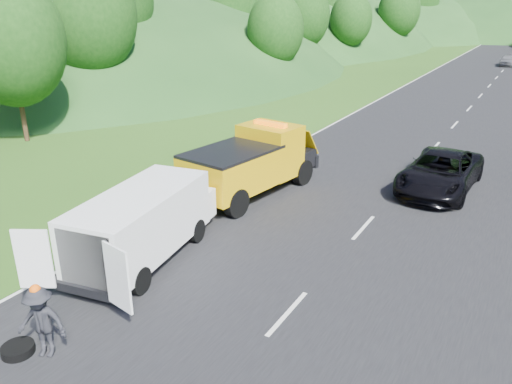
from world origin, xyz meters
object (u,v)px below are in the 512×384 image
Objects in this scene: passing_suv at (438,190)px; worker at (47,355)px; tow_truck at (252,162)px; spare_tire at (19,354)px; suitcase at (111,217)px; child at (157,241)px; white_van at (144,221)px; woman at (176,221)px.

worker is at bearing -107.41° from passing_suv.
tow_truck is 3.91× the size of worker.
spare_tire is at bearing -108.98° from passing_suv.
suitcase is at bearing -110.55° from tow_truck.
tow_truck is 6.43× the size of child.
passing_suv is (6.65, 10.82, -1.28)m from white_van.
woman reaches higher than suitcase.
child is 6.08m from spare_tire.
worker is at bearing -157.45° from woman.
passing_suv is (7.65, 8.17, 0.00)m from woman.
child is 1.44× the size of spare_tire.
suitcase is (-2.35, 0.29, 0.26)m from child.
spare_tire is 16.90m from passing_suv.
woman is 7.73m from spare_tire.
worker is 0.30× the size of passing_suv.
white_van is 3.64× the size of woman.
passing_suv is at bearing 44.82° from suitcase.
worker reaches higher than suitcase.
tow_truck is 1.02× the size of white_van.
tow_truck is 11.34m from worker.
child is 2.38m from suitcase.
passing_suv is at bearing 47.36° from worker.
white_van reaches higher than spare_tire.
passing_suv is (6.69, 4.25, -1.38)m from tow_truck.
child is (0.47, -1.59, 0.00)m from woman.
worker is at bearing -85.75° from white_van.
woman reaches higher than child.
spare_tire is at bearing -79.28° from tow_truck.
child is at bearing -124.02° from passing_suv.
worker is 3.39× the size of suitcase.
white_van is 3.34m from suitcase.
spare_tire is (0.51, -4.93, -1.28)m from white_van.
woman is 0.32× the size of passing_suv.
spare_tire is at bearing -162.36° from woman.
worker is (1.64, -5.69, 0.00)m from child.
white_van reaches higher than woman.
child is 0.61× the size of worker.
white_van is 13.00× the size of suitcase.
worker is at bearing -56.31° from suitcase.
passing_suv reaches higher than child.
white_van is 1.16× the size of passing_suv.
suitcase is at bearing -166.19° from child.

